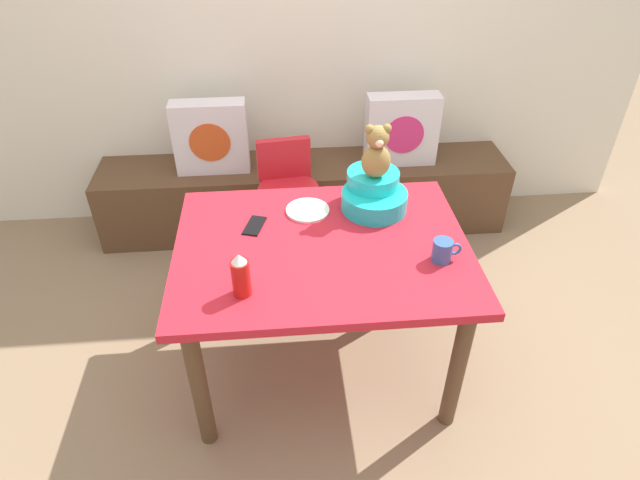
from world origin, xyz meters
TOP-DOWN VIEW (x-y plane):
  - ground_plane at (0.00, 0.00)m, footprint 8.00×8.00m
  - back_wall at (0.00, 1.49)m, footprint 4.40×0.10m
  - window_bench at (0.00, 1.22)m, footprint 2.60×0.44m
  - pillow_floral_left at (-0.56, 1.20)m, footprint 0.44×0.15m
  - pillow_floral_right at (0.60, 1.20)m, footprint 0.44×0.15m
  - book_stack at (-0.08, 1.22)m, footprint 0.20×0.14m
  - dining_table at (0.00, 0.00)m, footprint 1.24×0.94m
  - highchair at (-0.12, 0.78)m, footprint 0.35×0.48m
  - infant_seat_teal at (0.26, 0.27)m, footprint 0.30×0.33m
  - teddy_bear at (0.26, 0.27)m, footprint 0.13×0.12m
  - ketchup_bottle at (-0.32, -0.28)m, footprint 0.07×0.07m
  - coffee_mug at (0.47, -0.15)m, footprint 0.12×0.08m
  - dinner_plate_near at (-0.04, 0.26)m, footprint 0.20×0.20m
  - cell_phone at (-0.28, 0.16)m, footprint 0.11×0.16m

SIDE VIEW (x-z plane):
  - ground_plane at x=0.00m, z-range 0.00..0.00m
  - window_bench at x=0.00m, z-range 0.00..0.46m
  - book_stack at x=-0.08m, z-range 0.46..0.56m
  - highchair at x=-0.12m, z-range 0.13..0.92m
  - dining_table at x=0.00m, z-range 0.27..1.01m
  - pillow_floral_left at x=-0.56m, z-range 0.46..0.90m
  - pillow_floral_right at x=0.60m, z-range 0.46..0.90m
  - cell_phone at x=-0.28m, z-range 0.74..0.75m
  - dinner_plate_near at x=-0.04m, z-range 0.74..0.75m
  - coffee_mug at x=0.47m, z-range 0.74..0.84m
  - infant_seat_teal at x=0.26m, z-range 0.73..0.89m
  - ketchup_bottle at x=-0.32m, z-range 0.73..0.92m
  - teddy_bear at x=0.26m, z-range 0.89..1.14m
  - back_wall at x=0.00m, z-range 0.00..2.60m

